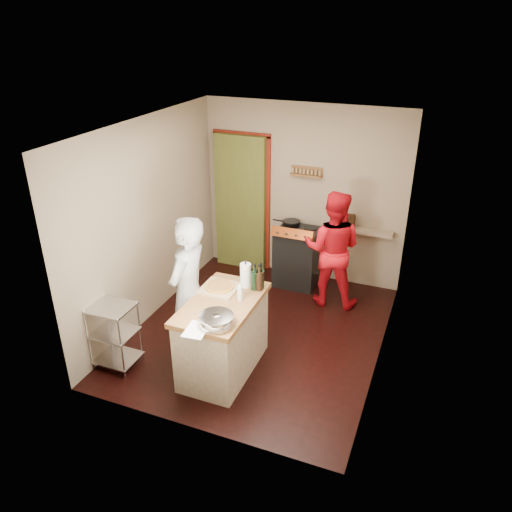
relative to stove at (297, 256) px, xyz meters
The scene contains 10 objects.
floor 1.49m from the stove, 91.94° to the right, with size 3.50×3.50×0.00m, color black.
back_wall 1.03m from the stove, 152.49° to the left, with size 3.00×0.44×2.60m.
left_wall 2.27m from the stove, 137.40° to the right, with size 0.04×3.50×2.60m, color gray.
right_wall 2.20m from the stove, 44.44° to the right, with size 0.04×3.50×2.60m, color gray.
ceiling 2.59m from the stove, 91.94° to the right, with size 3.00×3.50×0.02m, color white.
stove is the anchor object (origin of this frame).
wire_shelving 2.94m from the stove, 116.85° to the right, with size 0.48×0.40×0.80m.
island 2.24m from the stove, 93.91° to the right, with size 0.70×1.32×1.20m.
person_stripe 2.30m from the stove, 105.43° to the right, with size 0.65×0.42×1.77m, color #BCBCC1.
person_red 0.77m from the stove, 29.96° to the right, with size 0.79×0.62×1.63m, color red.
Camera 1 is at (1.92, -4.93, 3.69)m, focal length 35.00 mm.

